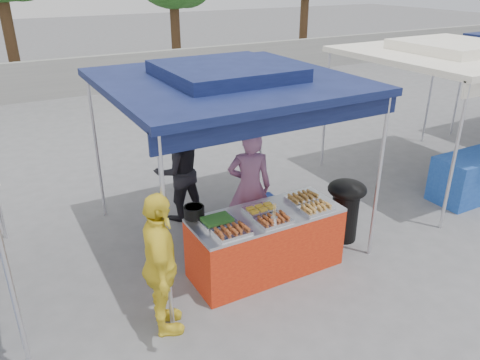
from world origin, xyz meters
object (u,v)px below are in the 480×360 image
wok_burner (346,205)px  vendor_table (266,242)px  helper_man (178,171)px  cooking_pot (194,212)px  vendor_woman (250,187)px  customer_person (161,266)px

wok_burner → vendor_table: bearing=-175.5°
wok_burner → helper_man: helper_man is taller
cooking_pot → helper_man: helper_man is taller
vendor_table → vendor_woman: bearing=75.6°
vendor_table → cooking_pot: size_ratio=7.70×
vendor_table → vendor_woman: size_ratio=1.16×
vendor_woman → helper_man: (-0.62, 1.16, -0.05)m
vendor_woman → wok_burner: bearing=176.3°
cooking_pot → vendor_woman: size_ratio=0.15×
wok_burner → helper_man: bearing=135.7°
helper_man → wok_burner: bearing=133.9°
vendor_table → helper_man: (-0.42, 1.94, 0.38)m
vendor_table → wok_burner: (1.45, 0.11, 0.14)m
vendor_woman → customer_person: bearing=58.3°
vendor_table → customer_person: customer_person is taller
cooking_pot → helper_man: size_ratio=0.16×
helper_man → customer_person: (-1.17, -2.36, 0.03)m
cooking_pot → customer_person: bearing=-133.1°
cooking_pot → wok_burner: (2.29, -0.26, -0.36)m
vendor_woman → vendor_table: bearing=100.0°
wok_burner → cooking_pot: bearing=173.7°
helper_man → customer_person: 2.64m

